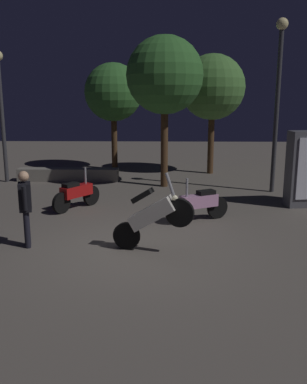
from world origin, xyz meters
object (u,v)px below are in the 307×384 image
Objects in this scene: motorcycle_white_foreground at (152,216)px; streetlamp_near at (1,99)px; motorcycle_red_parked_left at (76,193)px; streetlamp_far at (278,85)px; person_rider_beside at (25,202)px; motorcycle_pink_parked_right at (199,204)px.

streetlamp_near is at bearing 144.80° from motorcycle_white_foreground.
streetlamp_far reaches higher than motorcycle_red_parked_left.
motorcycle_white_foreground is 1.03× the size of person_rider_beside.
streetlamp_far reaches higher than person_rider_beside.
person_rider_beside reaches higher than motorcycle_pink_parked_right.
motorcycle_red_parked_left is 3.41m from motorcycle_pink_parked_right.
person_rider_beside is 0.35× the size of streetlamp_near.
motorcycle_white_foreground is 7.10m from streetlamp_far.
streetlamp_near reaches higher than person_rider_beside.
streetlamp_near is (-6.49, 4.72, 2.47)m from motorcycle_pink_parked_right.
motorcycle_red_parked_left is at bearing -114.60° from person_rider_beside.
streetlamp_far is at bearing -33.47° from motorcycle_red_parked_left.
motorcycle_white_foreground is 3.87m from motorcycle_red_parked_left.
motorcycle_white_foreground reaches higher than person_rider_beside.
person_rider_beside is 8.50m from streetlamp_far.
person_rider_beside reaches higher than motorcycle_red_parked_left.
person_rider_beside is at bearing 0.02° from motorcycle_pink_parked_right.
motorcycle_pink_parked_right is at bearing -36.01° from streetlamp_near.
motorcycle_red_parked_left is 6.91m from streetlamp_far.
motorcycle_pink_parked_right is 0.96× the size of person_rider_beside.
streetlamp_near is at bearing -83.11° from person_rider_beside.
streetlamp_far is (2.62, 3.30, 2.89)m from motorcycle_pink_parked_right.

